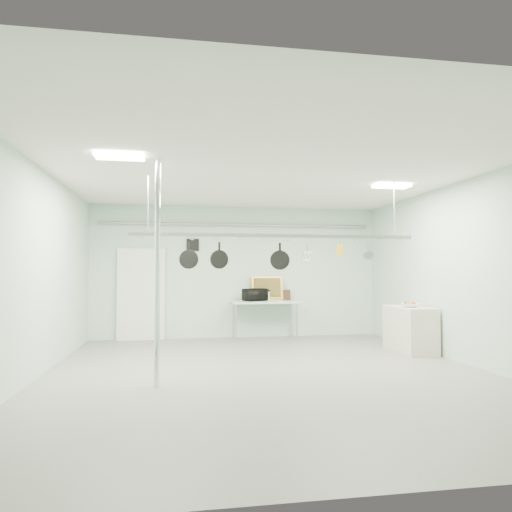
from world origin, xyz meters
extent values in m
plane|color=gray|center=(0.00, 0.00, 0.00)|extent=(8.00, 8.00, 0.00)
cube|color=silver|center=(0.00, 0.00, 3.19)|extent=(7.00, 8.00, 0.02)
cube|color=#AACCBA|center=(0.00, 3.99, 1.60)|extent=(7.00, 0.02, 3.20)
cube|color=#AACCBA|center=(3.49, 0.00, 1.60)|extent=(0.02, 8.00, 3.20)
cube|color=silver|center=(-2.30, 3.94, 1.05)|extent=(1.10, 0.10, 2.20)
cube|color=black|center=(-1.10, 3.97, 2.25)|extent=(0.30, 0.04, 0.30)
cylinder|color=gray|center=(0.00, 3.90, 2.75)|extent=(6.60, 0.07, 0.07)
cylinder|color=silver|center=(-1.70, -0.60, 1.60)|extent=(0.08, 0.08, 3.20)
cube|color=#ABC9B3|center=(0.60, 3.60, 0.88)|extent=(1.60, 0.70, 0.05)
cylinder|color=#B7B7BC|center=(-0.12, 3.32, 0.43)|extent=(0.04, 0.04, 0.86)
cylinder|color=#B7B7BC|center=(-0.12, 3.88, 0.43)|extent=(0.04, 0.04, 0.86)
cylinder|color=#B7B7BC|center=(1.32, 3.32, 0.43)|extent=(0.04, 0.04, 0.86)
cylinder|color=#B7B7BC|center=(1.32, 3.88, 0.43)|extent=(0.04, 0.04, 0.86)
cube|color=beige|center=(3.15, 1.40, 0.45)|extent=(0.60, 1.20, 0.90)
cube|color=#B7B7BC|center=(0.20, 0.30, 2.20)|extent=(4.80, 0.06, 0.06)
cylinder|color=#B7B7BC|center=(-1.90, 0.30, 2.70)|extent=(0.02, 0.02, 0.94)
cylinder|color=#B7B7BC|center=(2.30, 0.30, 2.70)|extent=(0.02, 0.02, 0.94)
cube|color=white|center=(-2.20, -0.80, 3.16)|extent=(0.65, 0.30, 0.05)
cube|color=white|center=(2.40, 0.60, 3.16)|extent=(0.65, 0.30, 0.05)
imported|color=black|center=(0.37, 3.62, 1.05)|extent=(0.63, 0.55, 0.29)
cylinder|color=silver|center=(0.66, 3.64, 1.02)|extent=(0.16, 0.16, 0.22)
cube|color=gold|center=(0.72, 3.90, 1.20)|extent=(0.78, 0.16, 0.58)
cube|color=#352012|center=(1.15, 3.90, 1.03)|extent=(0.30, 0.10, 0.25)
imported|color=white|center=(3.06, 1.22, 0.94)|extent=(0.38, 0.38, 0.08)
camera|label=1|loc=(-1.37, -7.13, 1.60)|focal=32.00mm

